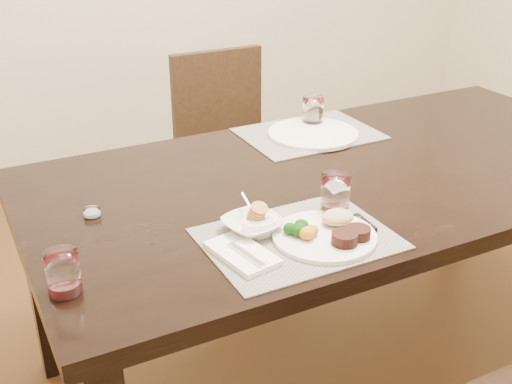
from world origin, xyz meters
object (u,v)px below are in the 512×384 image
chair_far (228,145)px  far_plate (313,134)px  wine_glass_near (335,196)px  cracker_bowl (252,224)px  dinner_plate (329,232)px  steak_knife (359,219)px

chair_far → far_plate: chair_far is taller
wine_glass_near → far_plate: size_ratio=0.34×
far_plate → cracker_bowl: bearing=-134.2°
chair_far → dinner_plate: bearing=-103.8°
steak_knife → chair_far: bearing=84.7°
wine_glass_near → far_plate: wine_glass_near is taller
dinner_plate → wine_glass_near: 0.15m
dinner_plate → cracker_bowl: size_ratio=1.56×
wine_glass_near → chair_far: bearing=79.2°
dinner_plate → steak_knife: size_ratio=1.19×
dinner_plate → steak_knife: dinner_plate is taller
dinner_plate → wine_glass_near: (0.09, 0.11, 0.03)m
cracker_bowl → wine_glass_near: wine_glass_near is taller
chair_far → dinner_plate: chair_far is taller
far_plate → steak_knife: bearing=-111.0°
steak_knife → far_plate: far_plate is taller
steak_knife → cracker_bowl: 0.28m
cracker_bowl → far_plate: (0.50, 0.51, -0.01)m
dinner_plate → wine_glass_near: bearing=71.3°
cracker_bowl → wine_glass_near: (0.24, -0.00, 0.03)m
far_plate → wine_glass_near: bearing=-116.2°
dinner_plate → cracker_bowl: bearing=163.3°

